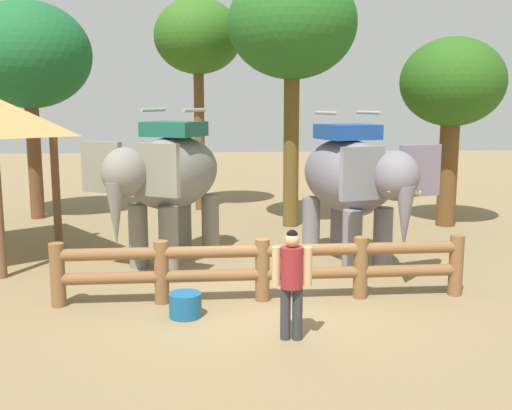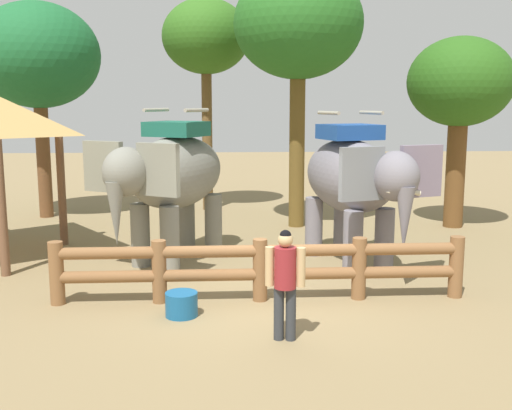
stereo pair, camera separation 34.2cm
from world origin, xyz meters
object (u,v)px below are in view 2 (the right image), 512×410
Objects in this scene: elephant_near_left at (171,177)px; tourist_woman_in_black at (285,277)px; tree_far_right at (206,39)px; feed_bucket at (181,304)px; tree_back_center at (460,86)px; tree_deep_back at (38,57)px; elephant_center at (354,180)px; tree_far_left at (298,26)px; log_fence at (260,265)px.

tourist_woman_in_black is at bearing -66.54° from elephant_near_left.
feed_bucket is at bearing -91.04° from tree_far_right.
tourist_woman_in_black is at bearing -124.63° from tree_back_center.
tourist_woman_in_black is 0.26× the size of tree_deep_back.
feed_bucket is at bearing -135.85° from tree_back_center.
tree_far_right is at bearing 114.64° from elephant_center.
elephant_near_left is 0.55× the size of tree_far_left.
tourist_woman_in_black is 0.25× the size of tree_far_right.
tree_far_right is 1.05× the size of tree_deep_back.
tree_far_left is 7.26m from tree_deep_back.
elephant_near_left is 2.34× the size of tourist_woman_in_black.
tree_far_left is (1.32, 6.13, 4.56)m from log_fence.
tree_back_center is at bearing -10.04° from tree_deep_back.
elephant_near_left is at bearing -156.12° from tree_back_center.
elephant_near_left is at bearing 171.03° from elephant_center.
tree_far_right is 4.76m from tree_deep_back.
tree_deep_back reaches higher than tree_back_center.
tree_deep_back is 11.94× the size of feed_bucket.
tourist_woman_in_black is 3.13× the size of feed_bucket.
tourist_woman_in_black is 9.61m from tree_back_center.
log_fence is at bearing -102.18° from tree_far_left.
tree_far_left is at bearing -48.27° from tree_far_right.
tree_back_center is at bearing 44.15° from feed_bucket.
tree_deep_back is at bearing 126.11° from log_fence.
tourist_woman_in_black is 1.96m from feed_bucket.
feed_bucket is at bearing -139.36° from elephant_center.
tree_far_left is (2.99, 3.45, 3.39)m from elephant_near_left.
tourist_woman_in_black is at bearing -34.46° from feed_bucket.
elephant_near_left is 0.59× the size of tree_far_right.
elephant_near_left reaches higher than log_fence.
elephant_center is 8.13m from tree_far_right.
tree_back_center is 0.82× the size of tree_deep_back.
tree_far_right is (-3.09, 6.73, 3.35)m from elephant_center.
elephant_near_left is (-1.67, 2.68, 1.17)m from log_fence.
elephant_near_left is 7.08m from tree_deep_back.
tree_far_right is at bearing 88.96° from feed_bucket.
tree_deep_back is at bearing 169.96° from tree_back_center.
tree_back_center is 7.35m from tree_far_right.
tree_far_right is at bearing 155.51° from tree_back_center.
tree_far_left is at bearing 99.52° from elephant_center.
tree_deep_back is at bearing -167.68° from tree_far_right.
tree_far_right is (-1.09, 8.83, 4.49)m from log_fence.
elephant_near_left is 5.69m from tree_far_left.
tree_far_left is 1.35× the size of tree_back_center.
feed_bucket is (-2.58, -6.82, -4.97)m from tree_far_left.
elephant_near_left is at bearing 121.91° from log_fence.
tourist_woman_in_black is (1.91, -4.41, -0.86)m from elephant_near_left.
tourist_woman_in_black is 0.32× the size of tree_back_center.
tourist_woman_in_black reaches higher than log_fence.
log_fence is 3.37m from elephant_near_left.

